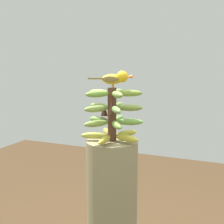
% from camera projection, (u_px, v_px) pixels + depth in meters
% --- Properties ---
extents(banana_bunch, '(0.31, 0.31, 0.27)m').
position_uv_depth(banana_bunch, '(112.00, 114.00, 1.32)').
color(banana_bunch, '#4C2D1E').
rests_on(banana_bunch, banana_tree).
extents(perched_bird, '(0.07, 0.22, 0.08)m').
position_uv_depth(perched_bird, '(116.00, 78.00, 1.29)').
color(perched_bird, '#C68933').
rests_on(perched_bird, banana_bunch).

